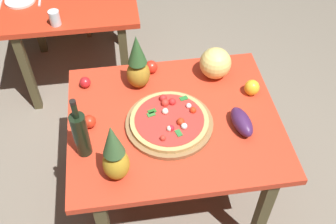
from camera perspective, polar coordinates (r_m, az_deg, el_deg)
name	(u,v)px	position (r m, az deg, el deg)	size (l,w,h in m)	color
ground_plane	(173,192)	(2.79, 0.69, -11.19)	(10.00, 10.00, 0.00)	gray
display_table	(174,129)	(2.25, 0.84, -2.48)	(1.14, 0.96, 0.75)	#4F4529
background_table	(71,10)	(3.26, -13.54, 13.89)	(0.99, 0.83, 0.75)	#4F4529
pizza_board	(169,124)	(2.14, 0.19, -1.65)	(0.47, 0.47, 0.03)	olive
pizza	(170,120)	(2.12, 0.25, -1.08)	(0.42, 0.42, 0.06)	tan
wine_bottle	(81,134)	(1.98, -12.24, -3.02)	(0.08, 0.08, 0.37)	black
pineapple_left	(115,155)	(1.85, -7.54, -6.07)	(0.13, 0.13, 0.36)	gold
pineapple_right	(138,65)	(2.26, -4.31, 6.70)	(0.13, 0.13, 0.35)	#AD8126
melon	(215,63)	(2.38, 6.71, 6.87)	(0.19, 0.19, 0.19)	#EED876
bell_pepper	(252,88)	(2.33, 11.77, 3.39)	(0.09, 0.09, 0.09)	yellow
eggplant	(242,122)	(2.14, 10.36, -1.37)	(0.20, 0.09, 0.09)	#452252
tomato_near_board	(85,82)	(2.38, -11.64, 4.13)	(0.06, 0.06, 0.06)	red
tomato_at_corner	(151,67)	(2.42, -2.38, 6.41)	(0.08, 0.08, 0.08)	red
tomato_by_bottle	(89,122)	(2.16, -11.06, -1.33)	(0.07, 0.07, 0.07)	red
drinking_glass_water	(55,18)	(2.90, -15.73, 12.68)	(0.07, 0.07, 0.10)	silver
dinner_plate	(20,0)	(3.24, -20.15, 14.62)	(0.22, 0.22, 0.02)	white
fork_utensil	(1,2)	(3.28, -22.56, 14.14)	(0.02, 0.18, 0.01)	silver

